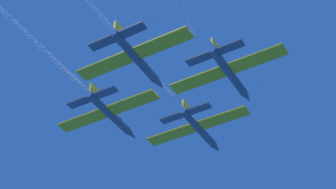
% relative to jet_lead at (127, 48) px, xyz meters
% --- Properties ---
extents(jet_lead, '(17.34, 66.78, 2.87)m').
position_rel_jet_lead_xyz_m(jet_lead, '(0.00, 0.00, 0.00)').
color(jet_lead, '#4C5660').
extents(jet_left_wing, '(17.34, 57.90, 2.87)m').
position_rel_jet_lead_xyz_m(jet_left_wing, '(-10.02, -6.31, -0.15)').
color(jet_left_wing, '#4C5660').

